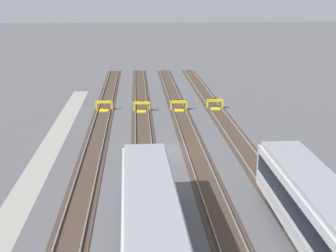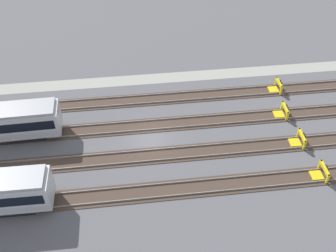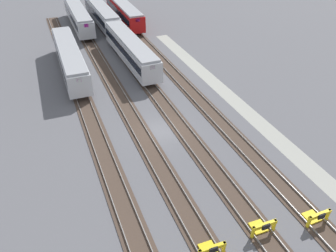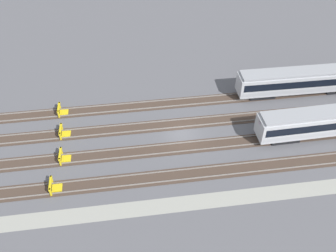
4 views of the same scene
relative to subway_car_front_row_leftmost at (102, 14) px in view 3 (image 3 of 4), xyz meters
The scene contains 14 objects.
ground_plane 37.00m from the subway_car_front_row_leftmost, behind, with size 400.00×400.00×0.00m, color #5B5B60.
service_walkway 37.85m from the subway_car_front_row_leftmost, 167.35° to the right, with size 54.00×2.00×0.01m, color #9E9E93.
rail_track_nearest 37.19m from the subway_car_front_row_leftmost, behind, with size 90.00×2.23×0.21m.
rail_track_near_inner 36.93m from the subway_car_front_row_leftmost, behind, with size 90.00×2.24×0.21m.
rail_track_middle 37.18m from the subway_car_front_row_leftmost, behind, with size 90.00×2.24×0.21m.
rail_track_far_inner 37.93m from the subway_car_front_row_leftmost, 166.78° to the left, with size 90.00×2.23×0.21m.
subway_car_front_row_leftmost is the anchor object (origin of this frame).
subway_car_front_row_left_inner 20.89m from the subway_car_front_row_leftmost, 155.46° to the left, with size 18.03×3.06×3.70m.
subway_car_front_row_centre 4.35m from the subway_car_front_row_leftmost, 94.60° to the right, with size 18.03×3.03×3.70m.
subway_car_front_row_right_inner 19.00m from the subway_car_front_row_leftmost, behind, with size 18.05×3.19×3.70m.
subway_car_front_row_rightmost 4.32m from the subway_car_front_row_leftmost, 88.67° to the left, with size 18.03×3.01×3.70m.
bumper_stop_nearest_track 52.39m from the subway_car_front_row_leftmost, behind, with size 1.34×2.00×1.22m.
bumper_stop_near_inner_track 51.45m from the subway_car_front_row_leftmost, behind, with size 1.36×2.01×1.22m.
bumper_stop_middle_track 51.86m from the subway_car_front_row_leftmost, behind, with size 1.37×2.01×1.22m.
Camera 3 is at (-26.14, 9.90, 20.19)m, focal length 35.00 mm.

